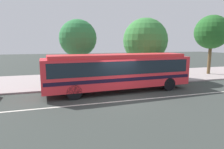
{
  "coord_description": "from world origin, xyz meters",
  "views": [
    {
      "loc": [
        -4.28,
        -11.78,
        3.58
      ],
      "look_at": [
        -0.1,
        1.75,
        1.3
      ],
      "focal_mm": 30.94,
      "sensor_mm": 36.0,
      "label": 1
    }
  ],
  "objects_px": {
    "transit_bus": "(119,70)",
    "pedestrian_walking_along_curb": "(149,71)",
    "street_tree_near_stop": "(78,38)",
    "street_tree_far_end": "(212,32)",
    "pedestrian_waiting_near_sign": "(88,74)",
    "pedestrian_standing_by_tree": "(73,73)",
    "street_tree_mid_block": "(145,41)",
    "bus_stop_sign": "(152,64)"
  },
  "relations": [
    {
      "from": "pedestrian_waiting_near_sign",
      "to": "bus_stop_sign",
      "type": "bearing_deg",
      "value": -5.19
    },
    {
      "from": "street_tree_far_end",
      "to": "transit_bus",
      "type": "bearing_deg",
      "value": -160.74
    },
    {
      "from": "street_tree_near_stop",
      "to": "pedestrian_waiting_near_sign",
      "type": "bearing_deg",
      "value": -69.23
    },
    {
      "from": "pedestrian_waiting_near_sign",
      "to": "street_tree_far_end",
      "type": "relative_size",
      "value": 0.25
    },
    {
      "from": "transit_bus",
      "to": "street_tree_far_end",
      "type": "relative_size",
      "value": 1.67
    },
    {
      "from": "transit_bus",
      "to": "street_tree_near_stop",
      "type": "bearing_deg",
      "value": 123.73
    },
    {
      "from": "pedestrian_standing_by_tree",
      "to": "street_tree_near_stop",
      "type": "relative_size",
      "value": 0.3
    },
    {
      "from": "bus_stop_sign",
      "to": "street_tree_far_end",
      "type": "bearing_deg",
      "value": 16.44
    },
    {
      "from": "street_tree_near_stop",
      "to": "street_tree_far_end",
      "type": "xyz_separation_m",
      "value": [
        15.03,
        0.67,
        0.81
      ]
    },
    {
      "from": "street_tree_near_stop",
      "to": "street_tree_far_end",
      "type": "distance_m",
      "value": 15.07
    },
    {
      "from": "street_tree_mid_block",
      "to": "pedestrian_standing_by_tree",
      "type": "bearing_deg",
      "value": -174.19
    },
    {
      "from": "pedestrian_walking_along_curb",
      "to": "pedestrian_standing_by_tree",
      "type": "relative_size",
      "value": 0.97
    },
    {
      "from": "transit_bus",
      "to": "pedestrian_standing_by_tree",
      "type": "height_order",
      "value": "transit_bus"
    },
    {
      "from": "transit_bus",
      "to": "street_tree_mid_block",
      "type": "relative_size",
      "value": 1.86
    },
    {
      "from": "transit_bus",
      "to": "pedestrian_waiting_near_sign",
      "type": "height_order",
      "value": "transit_bus"
    },
    {
      "from": "pedestrian_standing_by_tree",
      "to": "street_tree_mid_block",
      "type": "distance_m",
      "value": 7.75
    },
    {
      "from": "street_tree_mid_block",
      "to": "bus_stop_sign",
      "type": "bearing_deg",
      "value": -100.74
    },
    {
      "from": "pedestrian_walking_along_curb",
      "to": "pedestrian_standing_by_tree",
      "type": "xyz_separation_m",
      "value": [
        -7.03,
        0.65,
        0.03
      ]
    },
    {
      "from": "pedestrian_waiting_near_sign",
      "to": "pedestrian_standing_by_tree",
      "type": "distance_m",
      "value": 1.51
    },
    {
      "from": "pedestrian_walking_along_curb",
      "to": "pedestrian_standing_by_tree",
      "type": "distance_m",
      "value": 7.06
    },
    {
      "from": "bus_stop_sign",
      "to": "street_tree_mid_block",
      "type": "height_order",
      "value": "street_tree_mid_block"
    },
    {
      "from": "pedestrian_waiting_near_sign",
      "to": "pedestrian_standing_by_tree",
      "type": "relative_size",
      "value": 0.99
    },
    {
      "from": "pedestrian_waiting_near_sign",
      "to": "bus_stop_sign",
      "type": "distance_m",
      "value": 5.75
    },
    {
      "from": "street_tree_near_stop",
      "to": "street_tree_mid_block",
      "type": "height_order",
      "value": "street_tree_mid_block"
    },
    {
      "from": "street_tree_near_stop",
      "to": "bus_stop_sign",
      "type": "bearing_deg",
      "value": -17.26
    },
    {
      "from": "street_tree_mid_block",
      "to": "transit_bus",
      "type": "bearing_deg",
      "value": -135.67
    },
    {
      "from": "bus_stop_sign",
      "to": "transit_bus",
      "type": "bearing_deg",
      "value": -154.49
    },
    {
      "from": "pedestrian_waiting_near_sign",
      "to": "pedestrian_standing_by_tree",
      "type": "xyz_separation_m",
      "value": [
        -1.08,
        1.04,
        0.01
      ]
    },
    {
      "from": "transit_bus",
      "to": "pedestrian_walking_along_curb",
      "type": "height_order",
      "value": "transit_bus"
    },
    {
      "from": "pedestrian_waiting_near_sign",
      "to": "transit_bus",
      "type": "bearing_deg",
      "value": -49.79
    },
    {
      "from": "pedestrian_walking_along_curb",
      "to": "street_tree_mid_block",
      "type": "relative_size",
      "value": 0.27
    },
    {
      "from": "transit_bus",
      "to": "pedestrian_walking_along_curb",
      "type": "relative_size",
      "value": 6.9
    },
    {
      "from": "bus_stop_sign",
      "to": "street_tree_far_end",
      "type": "xyz_separation_m",
      "value": [
        8.81,
        2.6,
        3.02
      ]
    },
    {
      "from": "pedestrian_standing_by_tree",
      "to": "street_tree_mid_block",
      "type": "relative_size",
      "value": 0.28
    },
    {
      "from": "street_tree_far_end",
      "to": "bus_stop_sign",
      "type": "bearing_deg",
      "value": -163.56
    },
    {
      "from": "pedestrian_waiting_near_sign",
      "to": "pedestrian_standing_by_tree",
      "type": "height_order",
      "value": "pedestrian_standing_by_tree"
    },
    {
      "from": "street_tree_mid_block",
      "to": "street_tree_far_end",
      "type": "height_order",
      "value": "street_tree_far_end"
    },
    {
      "from": "pedestrian_standing_by_tree",
      "to": "street_tree_far_end",
      "type": "relative_size",
      "value": 0.25
    },
    {
      "from": "pedestrian_walking_along_curb",
      "to": "pedestrian_standing_by_tree",
      "type": "height_order",
      "value": "pedestrian_standing_by_tree"
    },
    {
      "from": "pedestrian_waiting_near_sign",
      "to": "bus_stop_sign",
      "type": "xyz_separation_m",
      "value": [
        5.68,
        -0.52,
        0.75
      ]
    },
    {
      "from": "bus_stop_sign",
      "to": "street_tree_mid_block",
      "type": "xyz_separation_m",
      "value": [
        0.43,
        2.29,
        2.05
      ]
    },
    {
      "from": "pedestrian_walking_along_curb",
      "to": "street_tree_near_stop",
      "type": "distance_m",
      "value": 7.2
    }
  ]
}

